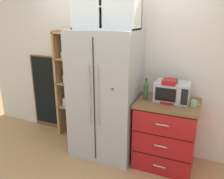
% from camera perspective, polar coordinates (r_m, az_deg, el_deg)
% --- Properties ---
extents(ground_plane, '(10.77, 10.77, 0.00)m').
position_cam_1_polar(ground_plane, '(3.75, -1.43, -14.66)').
color(ground_plane, tan).
extents(wall_back_cream, '(5.07, 0.10, 2.55)m').
position_cam_1_polar(wall_back_cream, '(3.61, 1.09, 6.02)').
color(wall_back_cream, silver).
rests_on(wall_back_cream, ground).
extents(refrigerator, '(0.93, 0.73, 1.83)m').
position_cam_1_polar(refrigerator, '(3.34, -1.58, -1.29)').
color(refrigerator, '#ADAFB5').
rests_on(refrigerator, ground).
extents(pantry_shelf_column, '(0.53, 0.27, 1.79)m').
position_cam_1_polar(pantry_shelf_column, '(3.94, -9.69, 1.51)').
color(pantry_shelf_column, brown).
rests_on(pantry_shelf_column, ground).
extents(counter_cabinet, '(0.80, 0.66, 0.93)m').
position_cam_1_polar(counter_cabinet, '(3.32, 13.14, -10.45)').
color(counter_cabinet, '#A8161C').
rests_on(counter_cabinet, ground).
extents(microwave, '(0.44, 0.33, 0.26)m').
position_cam_1_polar(microwave, '(3.13, 14.66, -0.50)').
color(microwave, '#ADAFB5').
rests_on(microwave, counter_cabinet).
extents(coffee_maker, '(0.17, 0.20, 0.31)m').
position_cam_1_polar(coffee_maker, '(3.08, 13.96, -0.21)').
color(coffee_maker, '#A8161C').
rests_on(coffee_maker, counter_cabinet).
extents(mug_sage, '(0.11, 0.08, 0.09)m').
position_cam_1_polar(mug_sage, '(3.03, 19.53, -3.27)').
color(mug_sage, '#8CA37F').
rests_on(mug_sage, counter_cabinet).
extents(bottle_green, '(0.06, 0.06, 0.29)m').
position_cam_1_polar(bottle_green, '(3.11, 8.34, -0.19)').
color(bottle_green, '#285B33').
rests_on(bottle_green, counter_cabinet).
extents(upper_cabinet, '(0.89, 0.32, 0.57)m').
position_cam_1_polar(upper_cabinet, '(3.21, -1.39, 19.68)').
color(upper_cabinet, silver).
rests_on(upper_cabinet, refrigerator).
extents(chalkboard_menu, '(0.60, 0.04, 1.34)m').
position_cam_1_polar(chalkboard_menu, '(4.37, -15.73, -0.69)').
color(chalkboard_menu, brown).
rests_on(chalkboard_menu, ground).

